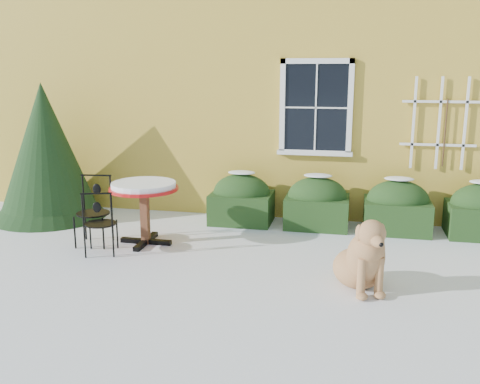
% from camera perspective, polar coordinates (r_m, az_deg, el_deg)
% --- Properties ---
extents(ground, '(80.00, 80.00, 0.00)m').
position_cam_1_polar(ground, '(6.94, -1.74, -9.07)').
color(ground, white).
rests_on(ground, ground).
extents(house, '(12.40, 8.40, 6.40)m').
position_cam_1_polar(house, '(13.36, 5.56, 15.46)').
color(house, gold).
rests_on(house, ground).
extents(hedge_row, '(4.95, 0.80, 0.91)m').
position_cam_1_polar(hedge_row, '(9.07, 12.33, -1.42)').
color(hedge_row, black).
rests_on(hedge_row, ground).
extents(evergreen_shrub, '(1.98, 1.98, 2.40)m').
position_cam_1_polar(evergreen_shrub, '(10.09, -19.90, 2.79)').
color(evergreen_shrub, black).
rests_on(evergreen_shrub, ground).
extents(bistro_table, '(1.03, 1.03, 0.96)m').
position_cam_1_polar(bistro_table, '(8.14, -10.21, -0.08)').
color(bistro_table, black).
rests_on(bistro_table, ground).
extents(patio_chair_near, '(0.52, 0.52, 0.94)m').
position_cam_1_polar(patio_chair_near, '(7.89, -14.71, -3.16)').
color(patio_chair_near, black).
rests_on(patio_chair_near, ground).
extents(patio_chair_far, '(0.52, 0.51, 1.04)m').
position_cam_1_polar(patio_chair_far, '(8.39, -15.31, -1.90)').
color(patio_chair_far, black).
rests_on(patio_chair_far, ground).
extents(dog, '(0.81, 1.06, 0.96)m').
position_cam_1_polar(dog, '(6.60, 13.00, -7.04)').
color(dog, tan).
rests_on(dog, ground).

